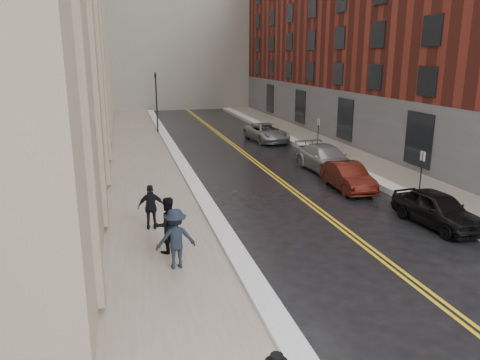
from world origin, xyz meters
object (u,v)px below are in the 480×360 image
pedestrian_c (151,207)px  pedestrian_a (167,225)px  car_black (437,209)px  car_silver_far (267,133)px  pedestrian_b (176,238)px  car_maroon (348,177)px  car_silver_near (326,159)px

pedestrian_c → pedestrian_a: bearing=101.1°
pedestrian_a → pedestrian_c: size_ratio=1.11×
car_black → pedestrian_c: size_ratio=2.36×
car_silver_far → pedestrian_a: (-9.76, -20.04, 0.41)m
pedestrian_b → pedestrian_c: size_ratio=1.10×
car_silver_far → pedestrian_a: bearing=-121.6°
pedestrian_b → car_silver_far: bearing=-117.6°
car_maroon → pedestrian_b: size_ratio=2.16×
car_black → car_silver_far: 19.75m
pedestrian_a → car_maroon: bearing=-164.0°
car_maroon → car_silver_near: car_silver_near is taller
car_black → pedestrian_a: size_ratio=2.13×
car_maroon → car_black: bearing=-77.3°
pedestrian_a → pedestrian_c: 2.36m
car_black → pedestrian_a: (-10.58, -0.31, 0.41)m
car_black → pedestrian_c: pedestrian_c is taller
pedestrian_a → car_silver_near: bearing=-151.7°
car_black → car_silver_far: bearing=87.0°
car_silver_far → pedestrian_c: 20.40m
car_black → car_silver_near: (-0.44, 9.48, 0.05)m
car_maroon → car_silver_near: bearing=84.0°
car_black → car_silver_far: same height
car_black → pedestrian_a: 10.60m
pedestrian_b → car_silver_near: bearing=-135.5°
pedestrian_a → pedestrian_c: (-0.37, 2.33, -0.09)m
pedestrian_b → pedestrian_c: pedestrian_b is taller
car_silver_far → car_silver_near: bearing=-93.5°
car_maroon → pedestrian_a: bearing=-145.9°
pedestrian_b → pedestrian_c: 3.60m
car_maroon → pedestrian_a: pedestrian_a is taller
car_maroon → pedestrian_b: bearing=-140.5°
car_silver_near → car_silver_far: 10.26m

